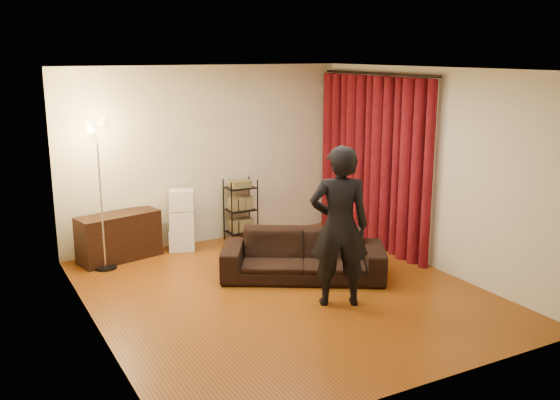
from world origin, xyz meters
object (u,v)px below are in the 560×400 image
floor_lamp (101,196)px  person (339,226)px  media_cabinet (119,237)px  storage_boxes (182,220)px  sofa (303,255)px  wire_shelf (241,210)px

floor_lamp → person: bearing=-49.9°
media_cabinet → floor_lamp: bearing=-147.1°
storage_boxes → person: bearing=-72.0°
sofa → media_cabinet: (-1.93, 1.87, 0.03)m
sofa → media_cabinet: media_cabinet is taller
sofa → person: (-0.08, -0.94, 0.64)m
sofa → person: size_ratio=1.11×
floor_lamp → storage_boxes: bearing=12.8°
wire_shelf → floor_lamp: 2.29m
person → media_cabinet: 3.42m
person → storage_boxes: bearing=-46.7°
sofa → wire_shelf: wire_shelf is taller
floor_lamp → sofa: bearing=-35.7°
person → floor_lamp: size_ratio=0.92×
media_cabinet → storage_boxes: storage_boxes is taller
person → wire_shelf: size_ratio=1.94×
media_cabinet → floor_lamp: floor_lamp is taller
storage_boxes → wire_shelf: bearing=3.8°
media_cabinet → wire_shelf: 1.93m
storage_boxes → floor_lamp: (-1.21, -0.28, 0.56)m
sofa → floor_lamp: (-2.21, 1.58, 0.71)m
person → storage_boxes: size_ratio=2.05×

